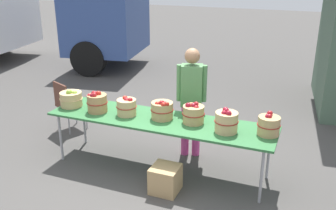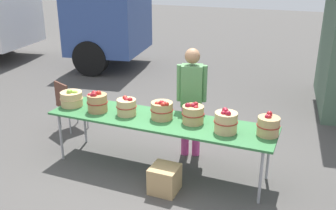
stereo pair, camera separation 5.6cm
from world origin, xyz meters
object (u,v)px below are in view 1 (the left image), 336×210
apple_basket_red_5 (269,125)px  produce_crate (165,179)px  apple_basket_red_3 (193,113)px  vendor_adult (191,94)px  apple_basket_red_1 (127,107)px  folding_chair (67,102)px  apple_basket_red_2 (162,110)px  market_table (160,122)px  apple_basket_red_4 (226,121)px  apple_basket_green_0 (71,99)px  apple_basket_red_0 (97,102)px

apple_basket_red_5 → produce_crate: size_ratio=0.83×
apple_basket_red_3 → vendor_adult: vendor_adult is taller
apple_basket_red_1 → folding_chair: size_ratio=0.33×
vendor_adult → folding_chair: vendor_adult is taller
vendor_adult → apple_basket_red_3: bearing=96.1°
apple_basket_red_1 → folding_chair: (-1.49, 0.65, -0.36)m
apple_basket_red_2 → market_table: bearing=-118.3°
apple_basket_red_1 → apple_basket_red_4: apple_basket_red_4 is taller
apple_basket_red_3 → vendor_adult: size_ratio=0.18×
apple_basket_green_0 → apple_basket_red_3: size_ratio=1.12×
apple_basket_red_0 → apple_basket_red_2: 0.95m
market_table → vendor_adult: size_ratio=1.91×
apple_basket_red_0 → apple_basket_red_3: (1.38, 0.13, -0.01)m
apple_basket_red_4 → vendor_adult: 0.91m
apple_basket_red_3 → apple_basket_red_4: bearing=-14.0°
apple_basket_red_2 → vendor_adult: bearing=65.6°
market_table → apple_basket_red_2: apple_basket_red_2 is taller
apple_basket_red_4 → vendor_adult: (-0.66, 0.61, 0.07)m
apple_basket_red_3 → folding_chair: bearing=166.8°
vendor_adult → folding_chair: size_ratio=1.89×
apple_basket_red_0 → folding_chair: apple_basket_red_0 is taller
apple_basket_red_1 → apple_basket_red_5: (1.90, 0.08, 0.00)m
vendor_adult → market_table: bearing=49.9°
apple_basket_red_2 → apple_basket_red_4: bearing=-6.0°
apple_basket_red_1 → apple_basket_red_2: bearing=6.7°
apple_basket_red_5 → market_table: bearing=-177.7°
market_table → apple_basket_red_1: size_ratio=10.91×
apple_basket_green_0 → apple_basket_red_0: 0.47m
apple_basket_red_5 → apple_basket_red_2: bearing=-179.2°
apple_basket_red_0 → apple_basket_red_4: bearing=0.3°
market_table → apple_basket_green_0: (-1.39, -0.02, 0.15)m
apple_basket_green_0 → market_table: bearing=0.8°
apple_basket_green_0 → apple_basket_red_3: bearing=2.5°
folding_chair → apple_basket_red_2: bearing=-172.6°
market_table → produce_crate: market_table is taller
apple_basket_green_0 → apple_basket_red_5: apple_basket_red_5 is taller
apple_basket_red_4 → apple_basket_red_1: bearing=178.6°
apple_basket_red_4 → produce_crate: apple_basket_red_4 is taller
apple_basket_red_1 → apple_basket_red_5: size_ratio=0.99×
apple_basket_red_0 → apple_basket_red_1: bearing=5.8°
apple_basket_red_1 → vendor_adult: 0.94m
vendor_adult → apple_basket_red_4: bearing=121.8°
apple_basket_red_0 → apple_basket_green_0: bearing=174.3°
apple_basket_red_4 → folding_chair: bearing=166.6°
vendor_adult → produce_crate: size_ratio=4.72×
apple_basket_red_5 → folding_chair: 3.46m
apple_basket_red_0 → apple_basket_red_2: bearing=6.3°
apple_basket_red_0 → produce_crate: apple_basket_red_0 is taller
apple_basket_red_2 → apple_basket_red_0: bearing=-173.7°
market_table → produce_crate: bearing=-60.1°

